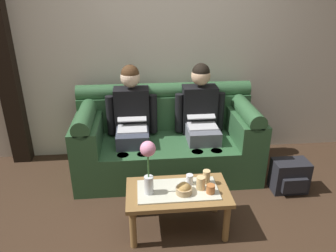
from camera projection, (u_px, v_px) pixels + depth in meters
The scene contains 14 objects.
ground_plane at pixel (180, 240), 2.74m from camera, with size 14.00×14.00×0.00m, color #382619.
back_wall_patterned at pixel (162, 35), 3.70m from camera, with size 6.00×0.12×2.90m, color beige.
timber_pillar at pixel (1, 39), 3.44m from camera, with size 0.20×0.20×2.90m, color black.
couch at pixel (167, 140), 3.65m from camera, with size 1.98×0.88×0.96m.
person_left at pixel (132, 118), 3.50m from camera, with size 0.56×0.67×1.22m.
person_right at pixel (201, 116), 3.56m from camera, with size 0.56×0.67×1.22m.
coffee_table at pixel (178, 196), 2.75m from camera, with size 0.87×0.48×0.40m.
flower_vase at pixel (148, 161), 2.55m from camera, with size 0.12×0.12×0.48m.
snack_bowl at pixel (184, 189), 2.66m from camera, with size 0.14×0.14×0.11m.
cup_near_left at pixel (201, 183), 2.71m from camera, with size 0.07×0.07×0.11m, color #DBB77A.
cup_near_right at pixel (190, 179), 2.78m from camera, with size 0.06×0.06×0.09m, color silver.
cup_far_center at pixel (206, 177), 2.79m from camera, with size 0.06×0.06×0.12m, color #DBB77A.
cup_far_left at pixel (211, 189), 2.66m from camera, with size 0.07×0.07×0.08m, color #B26633.
backpack_right at pixel (290, 176), 3.34m from camera, with size 0.36×0.27×0.34m.
Camera 1 is at (-0.30, -2.09, 1.99)m, focal length 34.50 mm.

